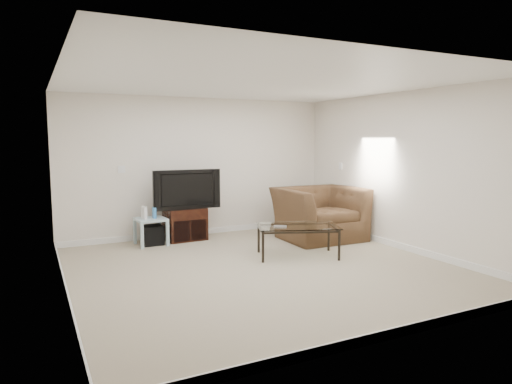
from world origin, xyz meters
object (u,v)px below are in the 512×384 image
tv_stand (185,224)px  recliner (320,205)px  television (185,189)px  subwoofer (152,235)px  side_table (151,232)px  coffee_table (298,241)px

tv_stand → recliner: recliner is taller
television → subwoofer: 0.96m
tv_stand → side_table: bearing=-172.0°
subwoofer → side_table: bearing=-142.8°
tv_stand → coffee_table: bearing=-61.2°
tv_stand → television: bearing=-90.0°
television → recliner: (2.15, -0.95, -0.29)m
tv_stand → coffee_table: 2.19m
side_table → recliner: size_ratio=0.34×
tv_stand → subwoofer: bearing=-173.3°
television → recliner: size_ratio=0.78×
tv_stand → recliner: 2.38m
coffee_table → tv_stand: bearing=122.1°
side_table → tv_stand: bearing=11.4°
side_table → recliner: 2.93m
subwoofer → recliner: (2.75, -0.87, 0.45)m
television → side_table: (-0.63, -0.10, -0.68)m
television → coffee_table: bearing=-57.1°
television → coffee_table: size_ratio=0.92×
television → recliner: bearing=-23.5°
coffee_table → subwoofer: bearing=135.4°
tv_stand → side_table: tv_stand is taller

